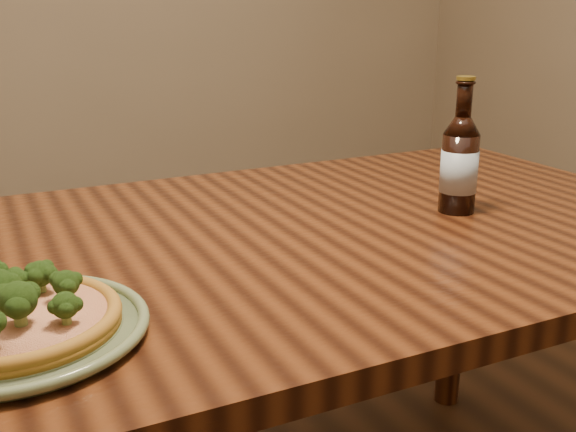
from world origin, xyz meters
name	(u,v)px	position (x,y,z in m)	size (l,w,h in m)	color
table	(277,283)	(0.00, 0.10, 0.66)	(1.60, 0.90, 0.75)	#4C2410
plate	(16,330)	(-0.43, -0.11, 0.76)	(0.31, 0.31, 0.02)	#6A7A54
pizza	(13,314)	(-0.44, -0.11, 0.78)	(0.24, 0.24, 0.07)	#AD7727
beer_bottle	(459,163)	(0.36, 0.07, 0.84)	(0.07, 0.07, 0.25)	black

